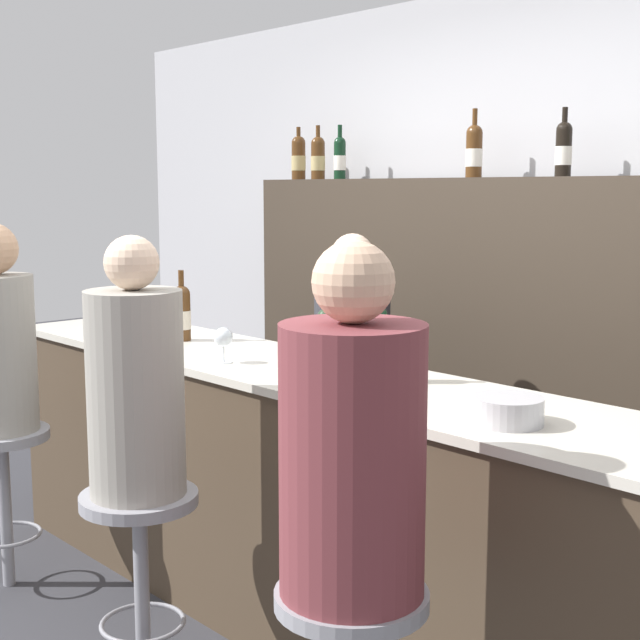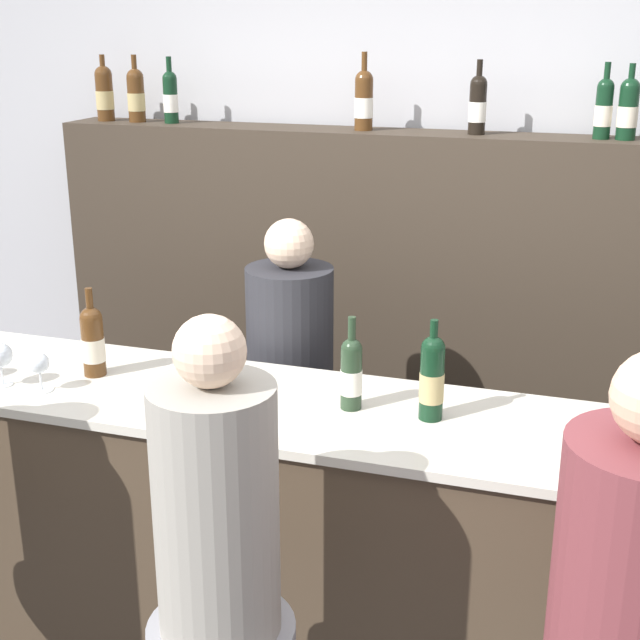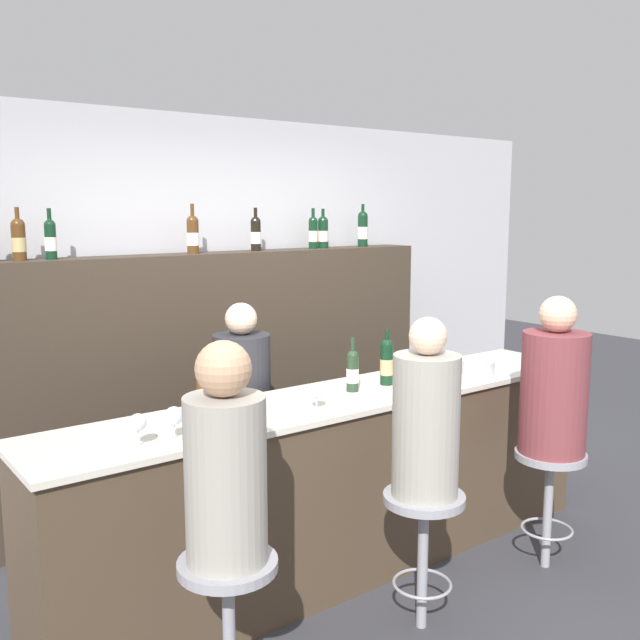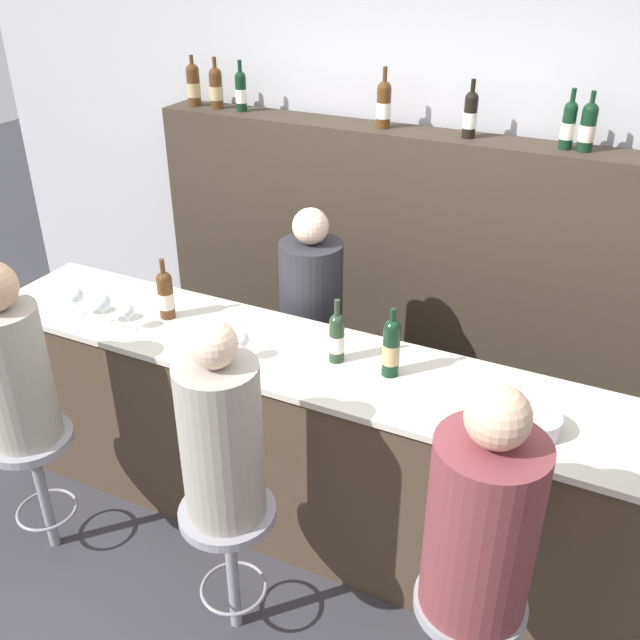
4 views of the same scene
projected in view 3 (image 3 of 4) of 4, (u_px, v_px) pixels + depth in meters
The scene contains 26 objects.
ground_plane at pixel (376, 588), 3.75m from camera, with size 16.00×16.00×0.00m, color #333338.
wall_back at pixel (208, 307), 4.96m from camera, with size 6.40×0.05×2.60m.
bar_counter at pixel (343, 482), 3.90m from camera, with size 3.39×0.61×0.99m.
back_bar_cabinet at pixel (226, 377), 4.85m from camera, with size 3.18×0.28×1.69m.
wine_bottle_counter_0 at pixel (205, 395), 3.34m from camera, with size 0.08×0.08×0.31m.
wine_bottle_counter_1 at pixel (353, 370), 3.88m from camera, with size 0.07×0.07×0.30m.
wine_bottle_counter_2 at pixel (387, 361), 4.02m from camera, with size 0.07×0.07×0.31m.
wine_bottle_backbar_1 at pixel (19, 239), 3.94m from camera, with size 0.08×0.08×0.30m.
wine_bottle_backbar_2 at pixel (50, 239), 4.04m from camera, with size 0.07×0.07×0.29m.
wine_bottle_backbar_3 at pixel (193, 234), 4.57m from camera, with size 0.08×0.08×0.32m.
wine_bottle_backbar_4 at pixel (256, 233), 4.85m from camera, with size 0.07×0.07×0.29m.
wine_bottle_backbar_5 at pixel (313, 232), 5.14m from camera, with size 0.07×0.07×0.29m.
wine_bottle_backbar_6 at pixel (323, 232), 5.20m from camera, with size 0.08×0.08×0.29m.
wine_bottle_backbar_7 at pixel (363, 229), 5.42m from camera, with size 0.08×0.08×0.32m.
wine_glass_0 at pixel (138, 423), 2.97m from camera, with size 0.07×0.07×0.14m.
wine_glass_1 at pixel (174, 417), 3.07m from camera, with size 0.08×0.08×0.15m.
wine_glass_2 at pixel (205, 414), 3.16m from camera, with size 0.07×0.07×0.13m.
wine_glass_3 at pixel (316, 391), 3.52m from camera, with size 0.07×0.07×0.14m.
metal_bowl at pixel (478, 367), 4.31m from camera, with size 0.20×0.20×0.08m.
bar_stool_left at pixel (228, 595), 2.71m from camera, with size 0.38×0.38×0.66m.
guest_seated_left at pixel (225, 466), 2.63m from camera, with size 0.31×0.31×0.84m.
bar_stool_middle at pixel (424, 523), 3.33m from camera, with size 0.38×0.38×0.66m.
guest_seated_middle at pixel (426, 419), 3.25m from camera, with size 0.31×0.31×0.83m.
bar_stool_right at pixel (549, 477), 3.91m from camera, with size 0.38×0.38×0.66m.
guest_seated_right at pixel (554, 387), 3.83m from camera, with size 0.35×0.35×0.86m.
bartender at pixel (243, 437), 4.13m from camera, with size 0.33×0.33×1.45m.
Camera 3 is at (-2.33, -2.61, 1.98)m, focal length 40.00 mm.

